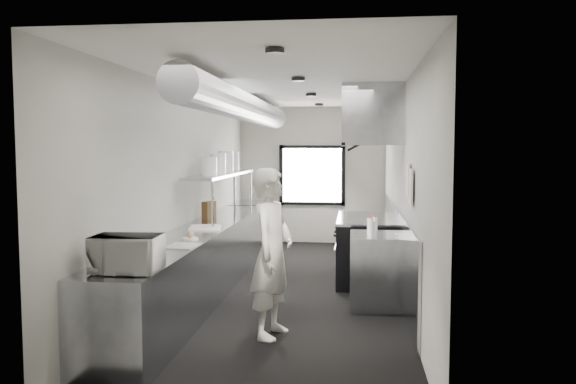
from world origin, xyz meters
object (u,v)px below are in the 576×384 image
(bottle_station, at_px, (376,270))
(squeeze_bottle_c, at_px, (370,226))
(knife_block, at_px, (209,210))
(squeeze_bottle_b, at_px, (371,230))
(squeeze_bottle_a, at_px, (372,229))
(plate_stack_a, at_px, (209,166))
(prep_counter, at_px, (200,263))
(plate_stack_d, at_px, (233,161))
(line_cook, at_px, (272,253))
(range, at_px, (365,249))
(squeeze_bottle_e, at_px, (375,224))
(cutting_board, at_px, (205,228))
(pass_shelf, at_px, (222,175))
(small_plate, at_px, (190,239))
(exhaust_hood, at_px, (371,119))
(plate_stack_c, at_px, (226,162))
(squeeze_bottle_d, at_px, (369,226))
(deli_tub_a, at_px, (130,251))
(microwave, at_px, (127,254))
(deli_tub_b, at_px, (143,249))
(far_work_table, at_px, (251,225))
(plate_stack_b, at_px, (218,164))

(bottle_station, bearing_deg, squeeze_bottle_c, 163.00)
(knife_block, relative_size, squeeze_bottle_b, 1.51)
(squeeze_bottle_a, bearing_deg, plate_stack_a, 151.81)
(prep_counter, relative_size, squeeze_bottle_a, 30.01)
(prep_counter, distance_m, squeeze_bottle_c, 2.28)
(plate_stack_d, bearing_deg, squeeze_bottle_b, -50.06)
(plate_stack_d, distance_m, squeeze_bottle_c, 3.44)
(bottle_station, distance_m, line_cook, 1.75)
(range, relative_size, squeeze_bottle_e, 8.92)
(cutting_board, bearing_deg, range, 27.75)
(pass_shelf, xyz_separation_m, squeeze_bottle_c, (2.25, -1.67, -0.54))
(small_plate, height_order, squeeze_bottle_e, squeeze_bottle_e)
(exhaust_hood, xyz_separation_m, pass_shelf, (-2.29, 0.30, -0.86))
(plate_stack_c, distance_m, squeeze_bottle_d, 2.93)
(range, relative_size, squeeze_bottle_d, 9.87)
(pass_shelf, bearing_deg, deli_tub_a, -92.27)
(line_cook, relative_size, squeeze_bottle_e, 9.81)
(line_cook, relative_size, deli_tub_a, 13.02)
(squeeze_bottle_d, bearing_deg, squeeze_bottle_e, 59.42)
(cutting_board, bearing_deg, small_plate, -85.70)
(microwave, bearing_deg, line_cook, 44.10)
(plate_stack_d, bearing_deg, deli_tub_b, -90.82)
(pass_shelf, relative_size, far_work_table, 2.50)
(squeeze_bottle_c, bearing_deg, exhaust_hood, 88.55)
(small_plate, distance_m, squeeze_bottle_a, 2.15)
(deli_tub_b, bearing_deg, squeeze_bottle_a, 28.81)
(microwave, bearing_deg, knife_block, 91.40)
(small_plate, bearing_deg, squeeze_bottle_b, 12.10)
(deli_tub_a, bearing_deg, pass_shelf, 87.73)
(far_work_table, distance_m, squeeze_bottle_d, 4.39)
(far_work_table, xyz_separation_m, squeeze_bottle_c, (2.21, -3.87, 0.55))
(deli_tub_b, distance_m, plate_stack_c, 3.52)
(microwave, height_order, knife_block, microwave)
(exhaust_hood, height_order, knife_block, exhaust_hood)
(far_work_table, relative_size, squeeze_bottle_b, 6.95)
(pass_shelf, distance_m, bottle_station, 3.09)
(plate_stack_b, relative_size, plate_stack_c, 0.88)
(exhaust_hood, bearing_deg, squeeze_bottle_a, -90.49)
(squeeze_bottle_c, bearing_deg, plate_stack_c, 140.39)
(deli_tub_a, height_order, plate_stack_c, plate_stack_c)
(cutting_board, bearing_deg, microwave, -89.43)
(deli_tub_a, xyz_separation_m, squeeze_bottle_e, (2.46, 1.99, 0.04))
(cutting_board, xyz_separation_m, squeeze_bottle_a, (2.18, -0.54, 0.09))
(pass_shelf, xyz_separation_m, far_work_table, (0.04, 2.20, -1.09))
(range, height_order, squeeze_bottle_b, squeeze_bottle_b)
(exhaust_hood, xyz_separation_m, deli_tub_a, (-2.42, -3.12, -1.44))
(far_work_table, xyz_separation_m, deli_tub_b, (-0.11, -5.45, 0.49))
(pass_shelf, distance_m, plate_stack_a, 0.75)
(plate_stack_d, height_order, squeeze_bottle_d, plate_stack_d)
(cutting_board, relative_size, squeeze_bottle_c, 2.81)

